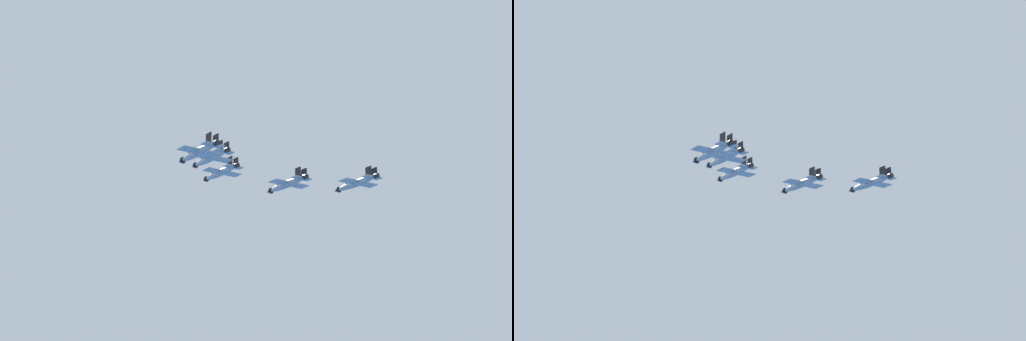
{
  "view_description": "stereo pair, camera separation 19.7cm",
  "coord_description": "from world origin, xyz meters",
  "views": [
    {
      "loc": [
        232.74,
        -157.84,
        21.09
      ],
      "look_at": [
        41.34,
        -5.23,
        98.59
      ],
      "focal_mm": 70.67,
      "sensor_mm": 36.0,
      "label": 1
    },
    {
      "loc": [
        232.87,
        -157.68,
        21.09
      ],
      "look_at": [
        41.34,
        -5.23,
        98.59
      ],
      "focal_mm": 70.67,
      "sensor_mm": 36.0,
      "label": 2
    }
  ],
  "objects": [
    {
      "name": "jet_right_outer",
      "position": [
        54.26,
        17.74,
        96.57
      ],
      "size": [
        17.51,
        10.73,
        3.68
      ],
      "rotation": [
        0.0,
        0.0,
        3.07
      ],
      "color": "#9EA3A8"
    },
    {
      "name": "jet_lead",
      "position": [
        24.51,
        -3.99,
        102.48
      ],
      "size": [
        17.48,
        10.69,
        3.67
      ],
      "rotation": [
        0.0,
        0.0,
        3.08
      ],
      "color": "#9EA3A8"
    },
    {
      "name": "jet_left_wingman",
      "position": [
        37.64,
        -16.92,
        100.57
      ],
      "size": [
        17.32,
        10.59,
        3.64
      ],
      "rotation": [
        0.0,
        0.0,
        3.08
      ],
      "color": "#9EA3A8"
    },
    {
      "name": "jet_left_outer",
      "position": [
        50.76,
        -29.85,
        95.97
      ],
      "size": [
        17.75,
        10.89,
        3.73
      ],
      "rotation": [
        0.0,
        0.0,
        3.06
      ],
      "color": "#9EA3A8"
    },
    {
      "name": "jet_right_wingman",
      "position": [
        39.39,
        6.87,
        97.76
      ],
      "size": [
        18.01,
        11.05,
        3.78
      ],
      "rotation": [
        0.0,
        0.0,
        3.07
      ],
      "color": "#9EA3A8"
    }
  ]
}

